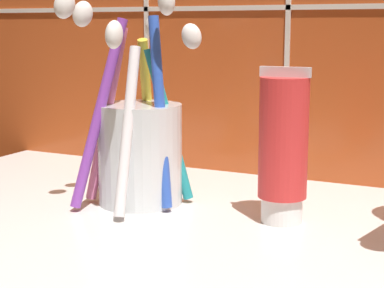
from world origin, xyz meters
TOP-DOWN VIEW (x-y plane):
  - sink_counter at (0.00, 0.00)cm, footprint 64.69×37.83cm
  - toothbrush_cup at (-6.97, 3.54)cm, footprint 10.74×14.46cm
  - toothpaste_tube at (6.13, 3.68)cm, footprint 4.08×3.88cm

SIDE VIEW (x-z plane):
  - sink_counter at x=0.00cm, z-range 0.00..2.00cm
  - toothbrush_cup at x=-6.97cm, z-range -1.92..16.71cm
  - toothpaste_tube at x=6.13cm, z-range 1.89..14.32cm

